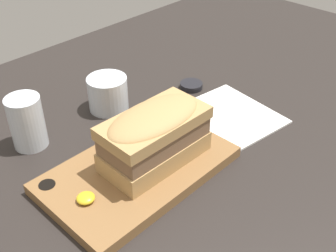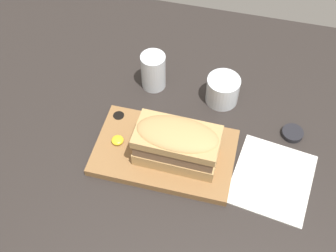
{
  "view_description": "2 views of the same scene",
  "coord_description": "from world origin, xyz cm",
  "px_view_note": "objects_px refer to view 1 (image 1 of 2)",
  "views": [
    {
      "loc": [
        -36.09,
        -37.76,
        51.05
      ],
      "look_at": [
        5.03,
        1.67,
        10.8
      ],
      "focal_mm": 45.0,
      "sensor_mm": 36.0,
      "label": 1
    },
    {
      "loc": [
        13.65,
        -47.87,
        85.93
      ],
      "look_at": [
        0.37,
        5.73,
        11.18
      ],
      "focal_mm": 45.0,
      "sensor_mm": 36.0,
      "label": 2
    }
  ],
  "objects_px": {
    "serving_board": "(138,170)",
    "napkin": "(229,116)",
    "sandwich": "(155,134)",
    "wine_glass": "(108,94)",
    "condiment_dish": "(191,86)",
    "water_glass": "(28,125)"
  },
  "relations": [
    {
      "from": "serving_board",
      "to": "napkin",
      "type": "relative_size",
      "value": 1.52
    },
    {
      "from": "sandwich",
      "to": "napkin",
      "type": "bearing_deg",
      "value": 1.41
    },
    {
      "from": "sandwich",
      "to": "wine_glass",
      "type": "height_order",
      "value": "sandwich"
    },
    {
      "from": "serving_board",
      "to": "condiment_dish",
      "type": "bearing_deg",
      "value": 24.2
    },
    {
      "from": "sandwich",
      "to": "napkin",
      "type": "relative_size",
      "value": 0.87
    },
    {
      "from": "serving_board",
      "to": "condiment_dish",
      "type": "height_order",
      "value": "serving_board"
    },
    {
      "from": "wine_glass",
      "to": "napkin",
      "type": "xyz_separation_m",
      "value": [
        0.15,
        -0.21,
        -0.03
      ]
    },
    {
      "from": "water_glass",
      "to": "condiment_dish",
      "type": "height_order",
      "value": "water_glass"
    },
    {
      "from": "napkin",
      "to": "wine_glass",
      "type": "bearing_deg",
      "value": 126.38
    },
    {
      "from": "sandwich",
      "to": "condiment_dish",
      "type": "height_order",
      "value": "sandwich"
    },
    {
      "from": "condiment_dish",
      "to": "sandwich",
      "type": "bearing_deg",
      "value": -151.25
    },
    {
      "from": "water_glass",
      "to": "napkin",
      "type": "relative_size",
      "value": 0.48
    },
    {
      "from": "water_glass",
      "to": "wine_glass",
      "type": "bearing_deg",
      "value": -2.43
    },
    {
      "from": "serving_board",
      "to": "water_glass",
      "type": "height_order",
      "value": "water_glass"
    },
    {
      "from": "serving_board",
      "to": "napkin",
      "type": "distance_m",
      "value": 0.25
    },
    {
      "from": "sandwich",
      "to": "wine_glass",
      "type": "distance_m",
      "value": 0.23
    },
    {
      "from": "water_glass",
      "to": "napkin",
      "type": "distance_m",
      "value": 0.4
    },
    {
      "from": "napkin",
      "to": "condiment_dish",
      "type": "bearing_deg",
      "value": 75.51
    },
    {
      "from": "sandwich",
      "to": "condiment_dish",
      "type": "xyz_separation_m",
      "value": [
        0.26,
        0.14,
        -0.07
      ]
    },
    {
      "from": "water_glass",
      "to": "wine_glass",
      "type": "height_order",
      "value": "water_glass"
    },
    {
      "from": "serving_board",
      "to": "wine_glass",
      "type": "distance_m",
      "value": 0.23
    },
    {
      "from": "water_glass",
      "to": "wine_glass",
      "type": "relative_size",
      "value": 1.22
    }
  ]
}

